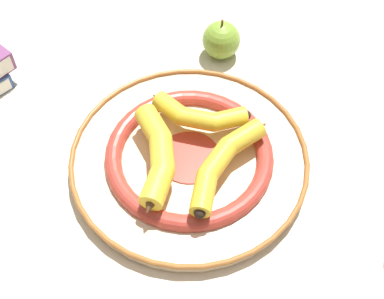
# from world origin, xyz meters

# --- Properties ---
(ground_plane) EXTENTS (2.80, 2.80, 0.00)m
(ground_plane) POSITION_xyz_m (0.00, 0.00, 0.00)
(ground_plane) COLOR beige
(decorative_bowl) EXTENTS (0.39, 0.39, 0.04)m
(decorative_bowl) POSITION_xyz_m (0.03, -0.00, 0.02)
(decorative_bowl) COLOR beige
(decorative_bowl) RESTS_ON ground_plane
(banana_a) EXTENTS (0.14, 0.17, 0.03)m
(banana_a) POSITION_xyz_m (-0.02, -0.04, 0.05)
(banana_a) COLOR gold
(banana_a) RESTS_ON decorative_bowl
(banana_b) EXTENTS (0.20, 0.09, 0.04)m
(banana_b) POSITION_xyz_m (0.02, 0.05, 0.06)
(banana_b) COLOR yellow
(banana_b) RESTS_ON decorative_bowl
(banana_c) EXTENTS (0.11, 0.15, 0.03)m
(banana_c) POSITION_xyz_m (0.08, -0.03, 0.05)
(banana_c) COLOR gold
(banana_c) RESTS_ON decorative_bowl
(apple) EXTENTS (0.07, 0.07, 0.08)m
(apple) POSITION_xyz_m (0.25, -0.13, 0.04)
(apple) COLOR olive
(apple) RESTS_ON ground_plane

